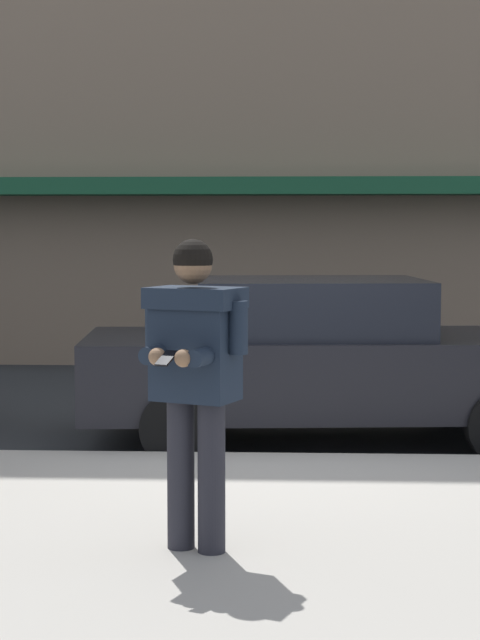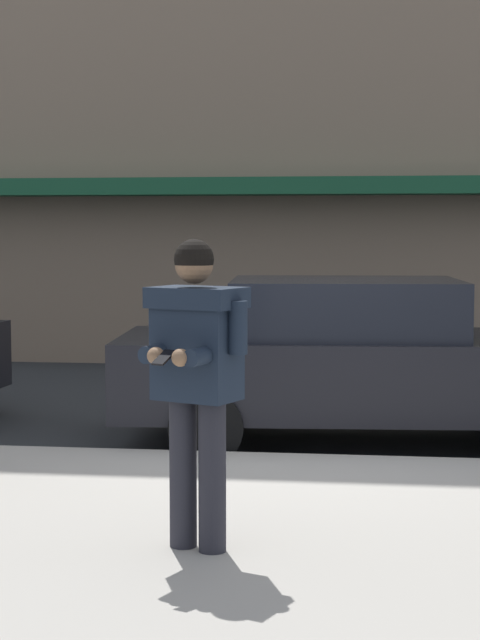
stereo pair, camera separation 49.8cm
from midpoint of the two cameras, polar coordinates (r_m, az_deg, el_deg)
name	(u,v)px [view 1 (the left image)]	position (r m, az deg, el deg)	size (l,w,h in m)	color
ground_plane	(266,464)	(9.19, -0.16, -7.69)	(80.00, 80.00, 0.00)	#2B2D30
sidewalk	(427,561)	(6.44, 7.72, -12.63)	(32.00, 5.30, 0.14)	#A8A399
curb_paint_line	(383,463)	(9.25, 6.11, -7.62)	(28.00, 0.12, 0.01)	silver
parked_sedan_mid	(325,359)	(9.94, 3.13, -2.12)	(4.63, 2.19, 1.54)	black
man_texting_on_phone	(195,360)	(6.12, -4.76, -2.18)	(0.61, 0.65, 1.81)	#23232B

